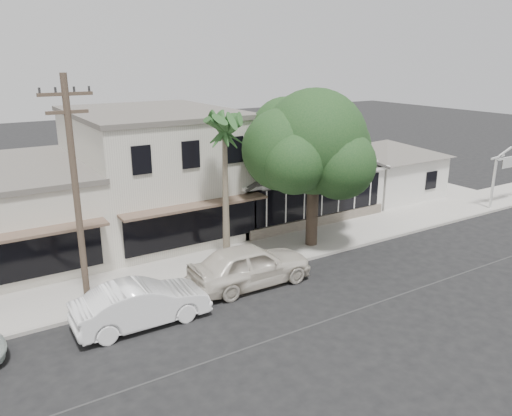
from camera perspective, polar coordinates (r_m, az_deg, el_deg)
ground at (r=20.32m, az=11.49°, el=-11.34°), size 140.00×140.00×0.00m
sidewalk_north at (r=22.15m, az=-16.99°, el=-9.07°), size 90.00×3.50×0.15m
corner_shop at (r=31.54m, az=2.91°, el=4.30°), size 10.40×8.60×5.10m
side_cottage at (r=36.33m, az=14.48°, el=3.67°), size 6.00×6.00×3.00m
row_building_near at (r=28.65m, az=-11.57°, el=3.98°), size 8.00×10.00×6.50m
utility_pole at (r=18.91m, az=-19.85°, el=1.45°), size 1.80×0.24×9.00m
car_0 at (r=21.57m, az=-0.68°, el=-6.51°), size 5.48×2.27×1.85m
car_1 at (r=19.09m, az=-12.95°, el=-10.62°), size 4.98×1.78×1.64m
shade_tree at (r=24.97m, az=6.23°, el=7.22°), size 7.30×6.60×8.11m
palm_east at (r=22.34m, az=-3.64°, el=9.06°), size 2.57×2.57×7.57m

